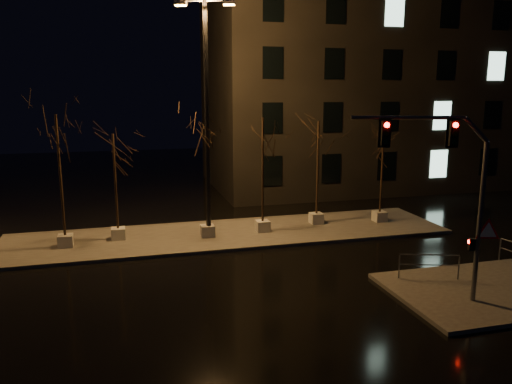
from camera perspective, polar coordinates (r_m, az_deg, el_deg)
name	(u,v)px	position (r m, az deg, el deg)	size (l,w,h in m)	color
ground	(263,278)	(19.72, 0.81, -9.78)	(90.00, 90.00, 0.00)	black
median	(231,234)	(25.22, -2.93, -4.82)	(22.00, 5.00, 0.15)	#494741
sidewalk_corner	(489,290)	(20.20, 25.07, -10.16)	(7.00, 5.00, 0.15)	#494741
building	(374,86)	(40.43, 13.32, 11.69)	(25.00, 12.00, 15.00)	black
tree_0	(58,145)	(23.69, -21.70, 5.03)	(1.80, 1.80, 6.16)	beige
tree_1	(114,158)	(24.20, -15.92, 3.78)	(1.80, 1.80, 5.19)	beige
tree_2	(206,148)	(23.82, -5.76, 5.04)	(1.80, 1.80, 5.73)	beige
tree_3	(263,143)	(24.55, 0.79, 5.57)	(1.80, 1.80, 5.89)	beige
tree_4	(318,144)	(26.35, 7.12, 5.42)	(1.80, 1.80, 5.61)	beige
tree_5	(383,151)	(27.43, 14.30, 4.54)	(1.80, 1.80, 5.07)	beige
traffic_signal_mast	(452,182)	(17.41, 21.50, 1.06)	(4.92, 1.53, 6.23)	#56595D
streetlight_main	(207,105)	(23.62, -5.67, 9.88)	(2.68, 1.22, 11.02)	black
guard_rail_a	(429,263)	(20.10, 19.18, -7.65)	(2.13, 0.78, 0.97)	#56595D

